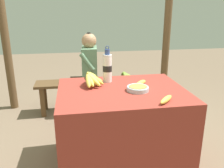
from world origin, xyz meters
The scene contains 12 objects.
ground_plane centered at (0.00, 0.00, 0.00)m, with size 12.00×12.00×0.00m, color #75604C.
market_counter centered at (0.00, 0.00, 0.38)m, with size 1.12×0.88×0.75m.
banana_bunch_ripe centered at (-0.25, 0.15, 0.82)m, with size 0.19×0.30×0.15m.
serving_bowl centered at (0.13, -0.05, 0.78)m, with size 0.19×0.19×0.04m.
water_bottle centered at (-0.09, 0.25, 0.90)m, with size 0.09×0.09×0.35m.
loose_banana_front centered at (0.27, -0.34, 0.78)m, with size 0.16×0.16×0.04m.
loose_banana_side centered at (0.20, 0.09, 0.78)m, with size 0.14×0.14×0.04m.
wooden_bench centered at (-0.15, 1.30, 0.37)m, with size 1.60×0.32×0.44m.
seated_vendor centered at (-0.24, 1.27, 0.66)m, with size 0.42×0.40×1.13m.
banana_bunch_green centered at (0.32, 1.30, 0.51)m, with size 0.18×0.31×0.13m.
support_post_near centered at (-1.33, 1.58, 1.12)m, with size 0.11×0.11×2.25m.
support_post_far centered at (1.02, 1.58, 1.12)m, with size 0.11×0.11×2.25m.
Camera 1 is at (-0.41, -1.93, 1.45)m, focal length 38.00 mm.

